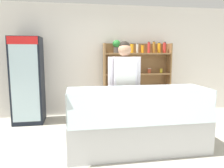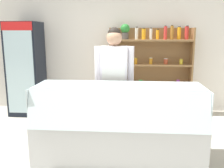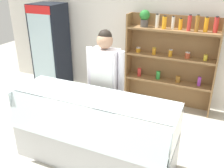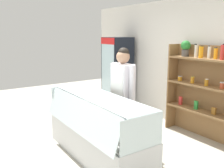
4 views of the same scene
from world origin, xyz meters
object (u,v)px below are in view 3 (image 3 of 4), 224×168
(drinks_fridge, at_px, (51,48))
(deli_display_case, at_px, (94,142))
(shelving_unit, at_px, (170,56))
(shop_clerk, at_px, (105,78))

(drinks_fridge, bearing_deg, deli_display_case, -42.09)
(deli_display_case, bearing_deg, drinks_fridge, 137.91)
(shelving_unit, xyz_separation_m, shop_clerk, (-0.63, -1.47, 0.02))
(drinks_fridge, bearing_deg, shelving_unit, 5.67)
(shelving_unit, bearing_deg, shop_clerk, -113.21)
(shelving_unit, relative_size, deli_display_case, 0.84)
(drinks_fridge, distance_m, shop_clerk, 2.26)
(shelving_unit, height_order, shop_clerk, shelving_unit)
(deli_display_case, height_order, shop_clerk, shop_clerk)
(shelving_unit, bearing_deg, drinks_fridge, -174.33)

